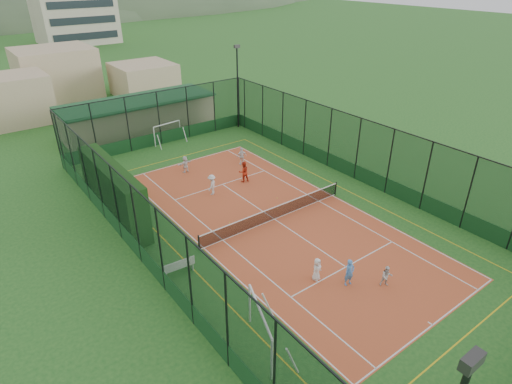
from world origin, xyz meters
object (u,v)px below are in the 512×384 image
at_px(clubhouse, 138,115).
at_px(child_near_left, 317,269).
at_px(coach, 244,172).
at_px(futsal_goal_far, 168,133).
at_px(child_far_back, 185,164).
at_px(child_far_left, 212,185).
at_px(futsal_goal_near, 260,330).
at_px(child_near_right, 387,276).
at_px(floodlight_ne, 238,88).
at_px(child_far_right, 242,156).
at_px(white_bench, 178,266).
at_px(child_near_mid, 349,272).

distance_m(clubhouse, child_near_left, 28.24).
relative_size(clubhouse, coach, 9.15).
height_order(futsal_goal_far, child_far_back, futsal_goal_far).
xyz_separation_m(child_near_left, child_far_back, (0.92, 16.26, 0.02)).
xyz_separation_m(futsal_goal_far, child_far_left, (-2.08, -11.32, -0.17)).
relative_size(futsal_goal_near, child_far_left, 2.22).
distance_m(clubhouse, child_near_right, 30.74).
bearing_deg(coach, floodlight_ne, -112.06).
xyz_separation_m(futsal_goal_far, child_far_right, (2.74, -8.29, -0.19)).
height_order(floodlight_ne, futsal_goal_far, floodlight_ne).
height_order(white_bench, futsal_goal_near, futsal_goal_near).
distance_m(clubhouse, child_far_back, 11.98).
height_order(clubhouse, child_far_left, clubhouse).
distance_m(child_far_right, child_far_back, 4.80).
xyz_separation_m(clubhouse, child_near_mid, (-1.00, -29.46, -0.79)).
distance_m(futsal_goal_near, child_near_right, 7.92).
bearing_deg(child_far_right, child_near_mid, 87.38).
relative_size(child_near_right, child_far_right, 0.80).
height_order(white_bench, child_near_mid, child_near_mid).
distance_m(futsal_goal_far, coach, 11.05).
distance_m(floodlight_ne, futsal_goal_near, 29.53).
height_order(child_far_left, child_far_right, child_far_left).
xyz_separation_m(child_near_left, coach, (3.72, 11.98, 0.16)).
bearing_deg(child_near_mid, child_far_right, 83.45).
bearing_deg(futsal_goal_near, child_near_left, -49.30).
bearing_deg(child_near_left, white_bench, 123.95).
height_order(child_near_left, coach, coach).
xyz_separation_m(floodlight_ne, clubhouse, (-8.60, 5.40, -2.55)).
bearing_deg(child_far_back, clubhouse, -100.99).
bearing_deg(child_near_left, child_far_left, 71.60).
bearing_deg(child_near_mid, floodlight_ne, 76.94).
xyz_separation_m(child_far_right, coach, (-1.73, -2.72, 0.07)).
bearing_deg(child_near_right, child_near_left, 170.28).
bearing_deg(coach, child_near_mid, 89.68).
bearing_deg(child_near_right, child_far_back, 130.13).
height_order(child_near_mid, child_near_right, child_near_mid).
bearing_deg(futsal_goal_near, futsal_goal_far, 3.13).
xyz_separation_m(clubhouse, futsal_goal_far, (0.62, -5.16, -0.62)).
bearing_deg(white_bench, clubhouse, 76.00).
height_order(child_near_left, child_far_right, child_far_right).
bearing_deg(floodlight_ne, clubhouse, 147.88).
bearing_deg(white_bench, child_near_mid, -37.93).
bearing_deg(futsal_goal_far, coach, -92.41).
xyz_separation_m(futsal_goal_near, child_near_left, (5.29, 1.90, -0.43)).
bearing_deg(futsal_goal_near, floodlight_ne, -12.00).
relative_size(futsal_goal_near, coach, 2.08).
bearing_deg(child_near_mid, child_far_left, 100.72).
bearing_deg(child_near_left, child_far_right, 54.34).
xyz_separation_m(futsal_goal_near, child_near_right, (7.88, -0.67, -0.49)).
xyz_separation_m(futsal_goal_near, child_far_right, (10.74, 16.60, -0.35)).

